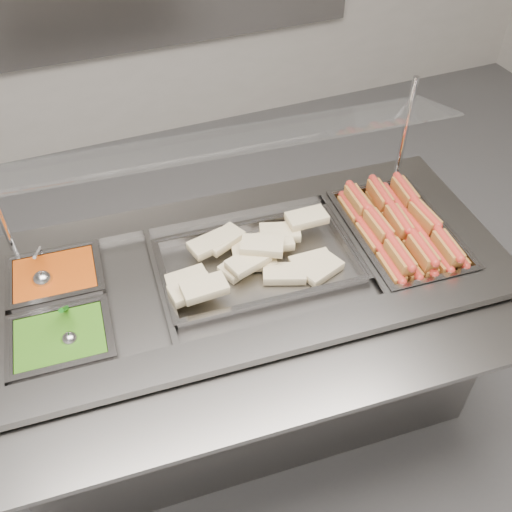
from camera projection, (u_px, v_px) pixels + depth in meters
name	position (u px, v px, depth m)	size (l,w,h in m)	color
ground	(279.00, 475.00, 2.12)	(6.00, 6.00, 0.00)	#57575A
steam_counter	(244.00, 341.00, 2.07)	(1.71, 0.86, 0.80)	slate
tray_rail	(291.00, 388.00, 1.52)	(1.60, 0.44, 0.05)	gray
sneeze_guard	(223.00, 144.00, 1.71)	(1.47, 0.37, 0.39)	silver
pan_hotdogs	(398.00, 237.00, 1.94)	(0.34, 0.51, 0.09)	gray
pan_wraps	(259.00, 265.00, 1.83)	(0.63, 0.40, 0.06)	gray
pan_beans	(57.00, 282.00, 1.79)	(0.28, 0.23, 0.09)	gray
pan_peas	(63.00, 345.00, 1.61)	(0.28, 0.23, 0.09)	gray
hotdogs_in_buns	(398.00, 229.00, 1.91)	(0.28, 0.47, 0.10)	brown
tortilla_wraps	(255.00, 256.00, 1.80)	(0.58, 0.34, 0.09)	beige
ladle	(42.00, 278.00, 1.74)	(0.06, 0.17, 0.13)	silver
serving_spoon	(69.00, 334.00, 1.58)	(0.05, 0.15, 0.13)	silver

